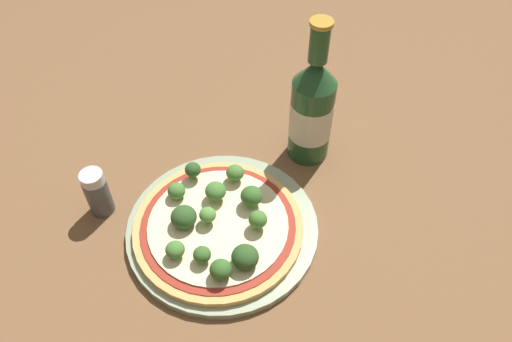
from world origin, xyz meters
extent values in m
plane|color=brown|center=(0.00, 0.00, 0.00)|extent=(3.00, 3.00, 0.00)
cylinder|color=#93A384|center=(0.01, 0.00, 0.01)|extent=(0.27, 0.27, 0.01)
cylinder|color=tan|center=(0.00, 0.00, 0.02)|extent=(0.24, 0.24, 0.01)
cylinder|color=maroon|center=(0.00, 0.00, 0.02)|extent=(0.22, 0.22, 0.00)
cylinder|color=beige|center=(0.00, 0.00, 0.02)|extent=(0.20, 0.20, 0.00)
cylinder|color=#6B8E51|center=(0.03, -0.05, 0.03)|extent=(0.01, 0.01, 0.01)
ellipsoid|color=#477A33|center=(0.03, -0.05, 0.04)|extent=(0.03, 0.03, 0.02)
cylinder|color=#6B8E51|center=(0.06, -0.02, 0.03)|extent=(0.01, 0.01, 0.01)
ellipsoid|color=#386628|center=(0.06, -0.02, 0.04)|extent=(0.03, 0.03, 0.03)
cylinder|color=#6B8E51|center=(0.03, 0.03, 0.03)|extent=(0.01, 0.01, 0.01)
ellipsoid|color=#477A33|center=(0.03, 0.03, 0.04)|extent=(0.03, 0.03, 0.02)
cylinder|color=#6B8E51|center=(-0.03, 0.04, 0.03)|extent=(0.01, 0.01, 0.01)
ellipsoid|color=#2D5123|center=(-0.03, 0.04, 0.04)|extent=(0.04, 0.04, 0.03)
cylinder|color=#6B8E51|center=(-0.02, -0.07, 0.03)|extent=(0.01, 0.01, 0.01)
ellipsoid|color=#2D5123|center=(-0.02, -0.07, 0.04)|extent=(0.04, 0.04, 0.03)
cylinder|color=#6B8E51|center=(0.04, 0.08, 0.03)|extent=(0.01, 0.01, 0.01)
ellipsoid|color=#2D5123|center=(0.04, 0.08, 0.04)|extent=(0.02, 0.02, 0.02)
cylinder|color=#6B8E51|center=(0.00, 0.08, 0.03)|extent=(0.01, 0.01, 0.01)
ellipsoid|color=#477A33|center=(0.00, 0.08, 0.04)|extent=(0.03, 0.03, 0.02)
cylinder|color=#6B8E51|center=(-0.06, -0.06, 0.03)|extent=(0.01, 0.01, 0.01)
ellipsoid|color=#386628|center=(-0.06, -0.06, 0.04)|extent=(0.03, 0.03, 0.03)
cylinder|color=#6B8E51|center=(-0.06, -0.02, 0.03)|extent=(0.01, 0.01, 0.01)
ellipsoid|color=#386628|center=(-0.06, -0.02, 0.04)|extent=(0.02, 0.02, 0.02)
cylinder|color=#6B8E51|center=(-0.07, 0.01, 0.03)|extent=(0.01, 0.01, 0.01)
ellipsoid|color=#477A33|center=(-0.07, 0.01, 0.04)|extent=(0.03, 0.03, 0.02)
cylinder|color=#6B8E51|center=(0.08, 0.03, 0.03)|extent=(0.01, 0.01, 0.01)
ellipsoid|color=#477A33|center=(0.08, 0.03, 0.04)|extent=(0.03, 0.03, 0.02)
cylinder|color=#6B8E51|center=(-0.01, 0.01, 0.03)|extent=(0.01, 0.01, 0.01)
ellipsoid|color=#568E3D|center=(-0.01, 0.01, 0.04)|extent=(0.02, 0.02, 0.02)
cylinder|color=#234C28|center=(0.21, -0.01, 0.07)|extent=(0.07, 0.07, 0.14)
cylinder|color=beige|center=(0.21, -0.01, 0.07)|extent=(0.07, 0.07, 0.06)
cone|color=#234C28|center=(0.21, -0.01, 0.16)|extent=(0.07, 0.07, 0.04)
cylinder|color=#234C28|center=(0.21, -0.01, 0.21)|extent=(0.03, 0.03, 0.06)
cylinder|color=#B7892D|center=(0.21, -0.01, 0.24)|extent=(0.03, 0.03, 0.01)
cylinder|color=#4C4C51|center=(-0.07, 0.16, 0.03)|extent=(0.03, 0.03, 0.06)
cylinder|color=silver|center=(-0.07, 0.16, 0.07)|extent=(0.03, 0.03, 0.02)
camera|label=1|loc=(-0.28, -0.29, 0.60)|focal=35.00mm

